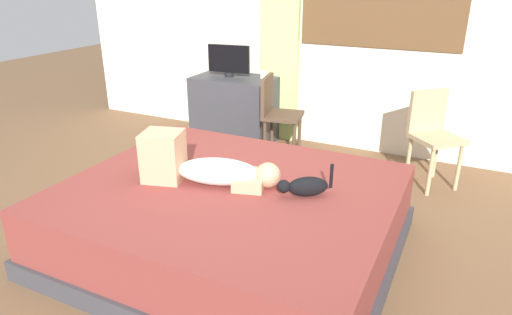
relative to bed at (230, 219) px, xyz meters
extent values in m
plane|color=brown|center=(-0.12, -0.07, -0.24)|extent=(16.00, 16.00, 0.00)
cube|color=beige|center=(-0.12, 2.42, 1.21)|extent=(6.40, 0.12, 2.90)
cube|color=#38383D|center=(0.00, 0.00, -0.17)|extent=(2.20, 1.88, 0.14)
cube|color=brown|center=(0.00, 0.00, 0.07)|extent=(2.14, 1.83, 0.36)
ellipsoid|color=silver|center=(-0.09, 0.01, 0.34)|extent=(0.61, 0.40, 0.17)
sphere|color=tan|center=(0.24, 0.10, 0.34)|extent=(0.17, 0.17, 0.17)
cube|color=tan|center=(-0.46, -0.10, 0.42)|extent=(0.32, 0.30, 0.34)
cube|color=tan|center=(0.12, 0.07, 0.29)|extent=(0.27, 0.32, 0.08)
ellipsoid|color=black|center=(0.52, 0.09, 0.32)|extent=(0.28, 0.23, 0.13)
sphere|color=black|center=(0.39, 0.01, 0.33)|extent=(0.08, 0.08, 0.08)
cylinder|color=black|center=(0.64, 0.18, 0.38)|extent=(0.03, 0.03, 0.16)
cube|color=#38383D|center=(-1.06, 2.02, 0.13)|extent=(0.90, 0.56, 0.74)
cylinder|color=black|center=(-1.13, 2.02, 0.52)|extent=(0.10, 0.10, 0.05)
cube|color=black|center=(-1.13, 2.02, 0.70)|extent=(0.48, 0.09, 0.30)
cylinder|color=white|center=(-0.74, 2.09, 0.54)|extent=(0.07, 0.07, 0.09)
cylinder|color=#4C3828|center=(-0.23, 1.93, -0.02)|extent=(0.04, 0.04, 0.44)
cylinder|color=#4C3828|center=(-0.18, 1.63, -0.02)|extent=(0.04, 0.04, 0.44)
cylinder|color=#4C3828|center=(-0.53, 1.87, -0.02)|extent=(0.04, 0.04, 0.44)
cylinder|color=#4C3828|center=(-0.48, 1.57, -0.02)|extent=(0.04, 0.04, 0.44)
cube|color=#4C3828|center=(-0.35, 1.75, 0.22)|extent=(0.44, 0.44, 0.04)
cube|color=#4C3828|center=(-0.52, 1.72, 0.43)|extent=(0.11, 0.38, 0.38)
cylinder|color=tan|center=(1.36, 1.71, -0.02)|extent=(0.04, 0.04, 0.44)
cylinder|color=tan|center=(1.14, 1.50, -0.02)|extent=(0.04, 0.04, 0.44)
cylinder|color=tan|center=(1.14, 1.93, -0.02)|extent=(0.04, 0.04, 0.44)
cylinder|color=tan|center=(0.93, 1.71, -0.02)|extent=(0.04, 0.04, 0.44)
cube|color=tan|center=(1.14, 1.71, 0.22)|extent=(0.54, 0.54, 0.04)
cube|color=tan|center=(1.02, 1.83, 0.43)|extent=(0.30, 0.30, 0.38)
cube|color=#ADCC75|center=(-0.64, 2.30, 0.97)|extent=(0.44, 0.06, 2.43)
camera|label=1|loc=(1.37, -2.38, 1.57)|focal=31.87mm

